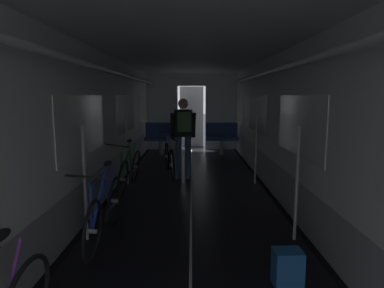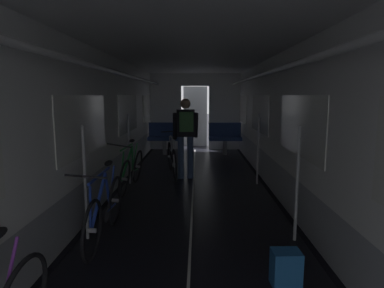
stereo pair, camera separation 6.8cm
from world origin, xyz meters
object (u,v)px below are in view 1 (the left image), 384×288
(backpack_on_floor, at_px, (289,268))
(bench_seat_far_right, at_px, (223,135))
(bicycle_silver_in_aisle, at_px, (171,158))
(bench_seat_far_left, at_px, (162,135))
(bicycle_green, at_px, (130,170))
(person_cyclist_aisle, at_px, (184,131))
(bicycle_blue, at_px, (106,210))

(backpack_on_floor, bearing_deg, bench_seat_far_right, 90.02)
(bicycle_silver_in_aisle, bearing_deg, bench_seat_far_left, 99.07)
(bench_seat_far_left, height_order, bicycle_green, bicycle_green)
(bench_seat_far_right, bearing_deg, person_cyclist_aisle, -109.80)
(backpack_on_floor, bearing_deg, person_cyclist_aisle, 104.89)
(bicycle_blue, relative_size, bicycle_silver_in_aisle, 1.01)
(person_cyclist_aisle, height_order, backpack_on_floor, person_cyclist_aisle)
(bicycle_blue, relative_size, backpack_on_floor, 4.97)
(bench_seat_far_right, distance_m, bicycle_green, 4.32)
(person_cyclist_aisle, distance_m, bicycle_silver_in_aisle, 0.75)
(bench_seat_far_right, distance_m, bicycle_blue, 6.31)
(bench_seat_far_right, xyz_separation_m, bicycle_green, (-2.05, -3.80, -0.19))
(bicycle_silver_in_aisle, bearing_deg, bench_seat_far_right, 62.94)
(bench_seat_far_right, relative_size, bicycle_blue, 0.58)
(bicycle_green, distance_m, bicycle_silver_in_aisle, 1.31)
(bench_seat_far_left, distance_m, person_cyclist_aisle, 3.08)
(bench_seat_far_left, bearing_deg, bicycle_blue, -91.29)
(bench_seat_far_right, bearing_deg, bicycle_blue, -107.88)
(bench_seat_far_left, xyz_separation_m, bicycle_green, (-0.25, -3.80, -0.19))
(bicycle_green, bearing_deg, bicycle_silver_in_aisle, 58.88)
(bench_seat_far_left, xyz_separation_m, bicycle_blue, (-0.14, -6.00, -0.18))
(bicycle_green, xyz_separation_m, bicycle_silver_in_aisle, (0.68, 1.12, 0.00))
(bench_seat_far_right, height_order, person_cyclist_aisle, person_cyclist_aisle)
(bicycle_blue, xyz_separation_m, backpack_on_floor, (1.94, -0.97, -0.21))
(bench_seat_far_right, height_order, backpack_on_floor, bench_seat_far_right)
(bench_seat_far_left, height_order, person_cyclist_aisle, person_cyclist_aisle)
(bicycle_blue, bearing_deg, bicycle_green, 92.93)
(bicycle_green, bearing_deg, bench_seat_far_left, 86.27)
(bicycle_green, relative_size, person_cyclist_aisle, 1.01)
(bench_seat_far_left, distance_m, bicycle_blue, 6.00)
(bench_seat_far_right, bearing_deg, bicycle_silver_in_aisle, -117.06)
(bench_seat_far_right, bearing_deg, bicycle_green, -118.29)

